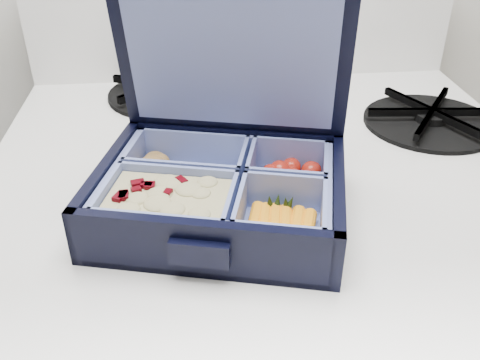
{
  "coord_description": "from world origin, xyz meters",
  "views": [
    {
      "loc": [
        0.55,
        1.15,
        1.23
      ],
      "look_at": [
        0.6,
        1.57,
        0.97
      ],
      "focal_mm": 40.0,
      "sensor_mm": 36.0,
      "label": 1
    }
  ],
  "objects": [
    {
      "name": "bento_box",
      "position": [
        0.58,
        1.56,
        0.96
      ],
      "size": [
        0.26,
        0.22,
        0.05
      ],
      "primitive_type": null,
      "rotation": [
        0.0,
        0.0,
        -0.25
      ],
      "color": "black",
      "rests_on": "stove"
    },
    {
      "name": "burner_grate",
      "position": [
        0.86,
        1.73,
        0.95
      ],
      "size": [
        0.18,
        0.18,
        0.02
      ],
      "primitive_type": "cylinder",
      "rotation": [
        0.0,
        0.0,
        -0.09
      ],
      "color": "black",
      "rests_on": "stove"
    },
    {
      "name": "burner_grate_rear",
      "position": [
        0.52,
        1.86,
        0.94
      ],
      "size": [
        0.22,
        0.22,
        0.02
      ],
      "primitive_type": "cylinder",
      "rotation": [
        0.0,
        0.0,
        -0.36
      ],
      "color": "black",
      "rests_on": "stove"
    },
    {
      "name": "fork",
      "position": [
        0.6,
        1.71,
        0.94
      ],
      "size": [
        0.14,
        0.17,
        0.01
      ],
      "primitive_type": null,
      "rotation": [
        0.0,
        0.0,
        -0.67
      ],
      "color": "silver",
      "rests_on": "stove"
    }
  ]
}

